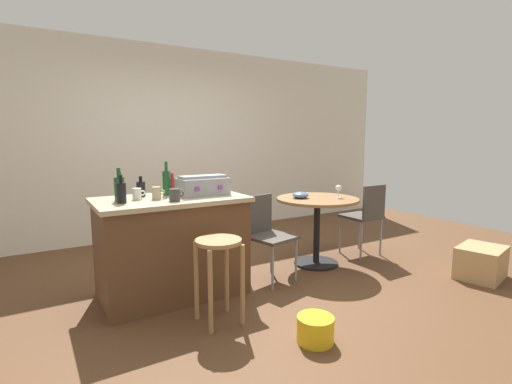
{
  "coord_description": "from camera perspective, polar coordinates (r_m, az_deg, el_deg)",
  "views": [
    {
      "loc": [
        -1.76,
        -3.11,
        1.42
      ],
      "look_at": [
        0.29,
        0.27,
        0.85
      ],
      "focal_mm": 26.54,
      "sensor_mm": 36.0,
      "label": 1
    }
  ],
  "objects": [
    {
      "name": "dining_table",
      "position": [
        4.27,
        9.19,
        -3.31
      ],
      "size": [
        0.9,
        0.9,
        0.76
      ],
      "color": "black",
      "rests_on": "ground_plane"
    },
    {
      "name": "bottle_2",
      "position": [
        3.67,
        -12.47,
        0.97
      ],
      "size": [
        0.08,
        0.08,
        0.19
      ],
      "color": "maroon",
      "rests_on": "kitchen_island"
    },
    {
      "name": "toolbox",
      "position": [
        3.51,
        -8.04,
        0.95
      ],
      "size": [
        0.45,
        0.28,
        0.18
      ],
      "color": "gray",
      "rests_on": "kitchen_island"
    },
    {
      "name": "folding_chair_far",
      "position": [
        4.72,
        16.2,
        -3.14
      ],
      "size": [
        0.41,
        0.41,
        0.87
      ],
      "color": "#47423D",
      "rests_on": "ground_plane"
    },
    {
      "name": "bottle_0",
      "position": [
        3.55,
        -13.32,
        1.43
      ],
      "size": [
        0.07,
        0.07,
        0.31
      ],
      "color": "#194C23",
      "rests_on": "kitchen_island"
    },
    {
      "name": "cardboard_box",
      "position": [
        4.54,
        30.79,
        -9.08
      ],
      "size": [
        0.57,
        0.49,
        0.32
      ],
      "primitive_type": "cube",
      "rotation": [
        0.0,
        0.0,
        0.24
      ],
      "color": "tan",
      "rests_on": "ground_plane"
    },
    {
      "name": "folding_chair_near",
      "position": [
        3.79,
        1.66,
        -5.91
      ],
      "size": [
        0.48,
        0.48,
        0.85
      ],
      "color": "#47423D",
      "rests_on": "ground_plane"
    },
    {
      "name": "bottle_1",
      "position": [
        3.34,
        -19.89,
        0.53
      ],
      "size": [
        0.08,
        0.08,
        0.28
      ],
      "color": "#194C23",
      "rests_on": "kitchen_island"
    },
    {
      "name": "bottle_4",
      "position": [
        3.55,
        -16.96,
        0.51
      ],
      "size": [
        0.08,
        0.08,
        0.18
      ],
      "color": "black",
      "rests_on": "kitchen_island"
    },
    {
      "name": "plastic_bucket",
      "position": [
        2.84,
        8.93,
        -19.77
      ],
      "size": [
        0.26,
        0.26,
        0.18
      ],
      "primitive_type": "cylinder",
      "color": "yellow",
      "rests_on": "ground_plane"
    },
    {
      "name": "ground_plane",
      "position": [
        3.85,
        -1.66,
        -13.47
      ],
      "size": [
        8.8,
        8.8,
        0.0
      ],
      "primitive_type": "plane",
      "color": "brown"
    },
    {
      "name": "kitchen_island",
      "position": [
        3.52,
        -12.52,
        -7.99
      ],
      "size": [
        1.29,
        0.75,
        0.9
      ],
      "color": "brown",
      "rests_on": "ground_plane"
    },
    {
      "name": "back_wall",
      "position": [
        5.66,
        -13.24,
        7.27
      ],
      "size": [
        8.0,
        0.1,
        2.7
      ],
      "primitive_type": "cube",
      "color": "silver",
      "rests_on": "ground_plane"
    },
    {
      "name": "cup_1",
      "position": [
        3.21,
        -12.14,
        -0.43
      ],
      "size": [
        0.13,
        0.09,
        0.1
      ],
      "color": "#383838",
      "rests_on": "kitchen_island"
    },
    {
      "name": "bottle_3",
      "position": [
        3.22,
        -19.63,
        -0.04
      ],
      "size": [
        0.07,
        0.07,
        0.23
      ],
      "color": "black",
      "rests_on": "kitchen_island"
    },
    {
      "name": "serving_bowl",
      "position": [
        4.2,
        6.72,
        -0.46
      ],
      "size": [
        0.18,
        0.18,
        0.07
      ],
      "primitive_type": "ellipsoid",
      "color": "#4C7099",
      "rests_on": "dining_table"
    },
    {
      "name": "wine_glass",
      "position": [
        4.29,
        12.34,
        0.55
      ],
      "size": [
        0.07,
        0.07,
        0.14
      ],
      "color": "silver",
      "rests_on": "dining_table"
    },
    {
      "name": "cup_0",
      "position": [
        3.35,
        -14.75,
        -0.15
      ],
      "size": [
        0.11,
        0.08,
        0.11
      ],
      "color": "tan",
      "rests_on": "kitchen_island"
    },
    {
      "name": "cup_2",
      "position": [
        3.38,
        -17.48,
        -0.27
      ],
      "size": [
        0.11,
        0.07,
        0.1
      ],
      "color": "white",
      "rests_on": "kitchen_island"
    },
    {
      "name": "wooden_stool",
      "position": [
        2.94,
        -5.64,
        -10.26
      ],
      "size": [
        0.35,
        0.35,
        0.66
      ],
      "color": "#A37A4C",
      "rests_on": "ground_plane"
    },
    {
      "name": "bottle_5",
      "position": [
        3.45,
        -19.71,
        0.48
      ],
      "size": [
        0.06,
        0.06,
        0.23
      ],
      "color": "#194C23",
      "rests_on": "kitchen_island"
    }
  ]
}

